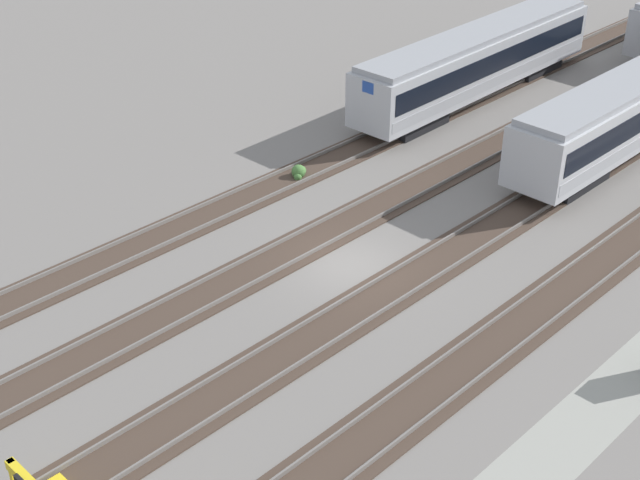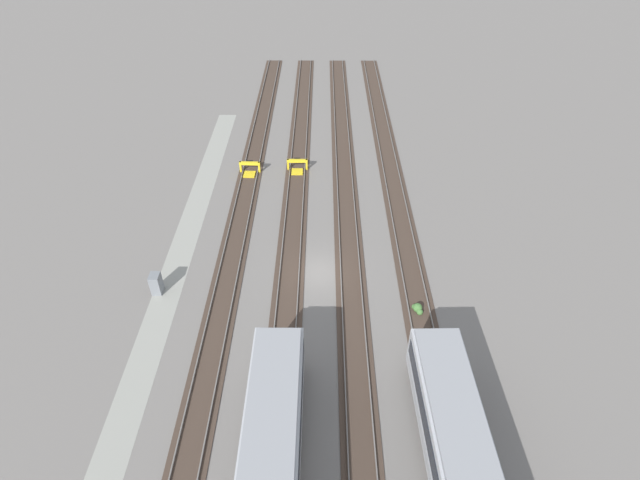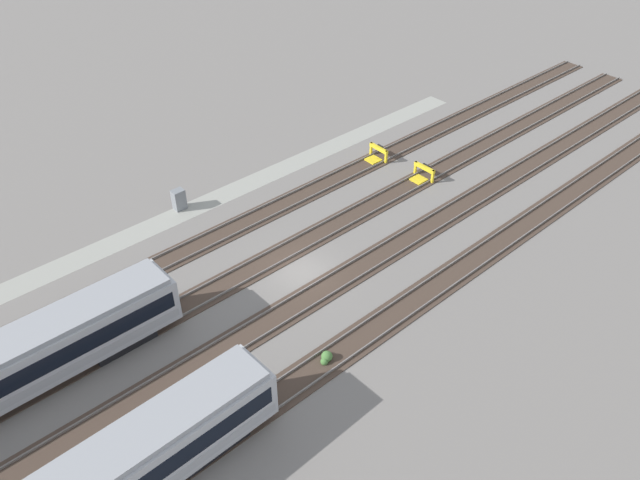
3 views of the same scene
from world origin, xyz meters
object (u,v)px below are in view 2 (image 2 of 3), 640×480
weed_clump (418,308)px  bumper_stop_nearest_track (250,169)px  electrical_cabinet (156,284)px  bumper_stop_near_inner_track (297,167)px

weed_clump → bumper_stop_nearest_track: bearing=-142.8°
bumper_stop_nearest_track → weed_clump: bearing=37.2°
bumper_stop_nearest_track → weed_clump: 22.39m
bumper_stop_nearest_track → electrical_cabinet: bearing=-16.5°
bumper_stop_nearest_track → weed_clump: bumper_stop_nearest_track is taller
bumper_stop_nearest_track → bumper_stop_near_inner_track: size_ratio=1.00×
bumper_stop_nearest_track → electrical_cabinet: size_ratio=1.25×
electrical_cabinet → weed_clump: size_ratio=1.74×
weed_clump → bumper_stop_near_inner_track: bearing=-153.9°
electrical_cabinet → weed_clump: electrical_cabinet is taller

